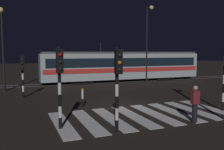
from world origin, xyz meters
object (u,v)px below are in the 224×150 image
(traffic_light_kerb_mid_left, at_px, (118,77))
(bollard_island_edge, at_px, (82,98))
(traffic_light_corner_near_left, at_px, (60,76))
(street_lamp_trackside_right, at_px, (148,35))
(traffic_light_corner_far_left, at_px, (23,70))
(pedestrian_waiting_at_kerb, at_px, (195,104))
(tram, at_px, (123,65))
(street_lamp_trackside_left, at_px, (2,39))

(traffic_light_kerb_mid_left, xyz_separation_m, bollard_island_edge, (-0.22, 4.92, -1.69))
(traffic_light_kerb_mid_left, height_order, bollard_island_edge, traffic_light_kerb_mid_left)
(traffic_light_corner_near_left, height_order, street_lamp_trackside_right, street_lamp_trackside_right)
(traffic_light_corner_far_left, distance_m, traffic_light_corner_near_left, 8.08)
(traffic_light_corner_near_left, bearing_deg, traffic_light_kerb_mid_left, -29.74)
(traffic_light_kerb_mid_left, bearing_deg, traffic_light_corner_far_left, 110.44)
(pedestrian_waiting_at_kerb, bearing_deg, tram, 78.16)
(traffic_light_kerb_mid_left, bearing_deg, traffic_light_corner_near_left, 150.26)
(street_lamp_trackside_left, height_order, bollard_island_edge, street_lamp_trackside_left)
(street_lamp_trackside_left, xyz_separation_m, bollard_island_edge, (4.60, -7.79, -3.71))
(tram, height_order, bollard_island_edge, tram)
(street_lamp_trackside_left, bearing_deg, pedestrian_waiting_at_kerb, -55.84)
(traffic_light_corner_far_left, xyz_separation_m, traffic_light_corner_near_left, (1.33, -7.97, 0.27))
(tram, bearing_deg, street_lamp_trackside_left, -166.08)
(traffic_light_kerb_mid_left, relative_size, traffic_light_corner_near_left, 1.00)
(bollard_island_edge, bearing_deg, traffic_light_corner_far_left, 127.02)
(traffic_light_kerb_mid_left, height_order, pedestrian_waiting_at_kerb, traffic_light_kerb_mid_left)
(bollard_island_edge, bearing_deg, traffic_light_kerb_mid_left, -87.49)
(street_lamp_trackside_left, bearing_deg, tram, 13.92)
(pedestrian_waiting_at_kerb, bearing_deg, street_lamp_trackside_left, 124.16)
(traffic_light_corner_near_left, bearing_deg, traffic_light_corner_far_left, 99.51)
(traffic_light_kerb_mid_left, relative_size, bollard_island_edge, 3.08)
(traffic_light_kerb_mid_left, distance_m, street_lamp_trackside_right, 17.16)
(traffic_light_corner_far_left, height_order, street_lamp_trackside_left, street_lamp_trackside_left)
(street_lamp_trackside_right, relative_size, pedestrian_waiting_at_kerb, 4.66)
(street_lamp_trackside_left, xyz_separation_m, pedestrian_waiting_at_kerb, (8.62, -12.70, -3.39))
(pedestrian_waiting_at_kerb, bearing_deg, traffic_light_corner_near_left, 168.69)
(tram, bearing_deg, traffic_light_corner_near_left, -122.32)
(traffic_light_corner_near_left, xyz_separation_m, street_lamp_trackside_right, (11.33, 13.01, 2.72))
(pedestrian_waiting_at_kerb, height_order, bollard_island_edge, pedestrian_waiting_at_kerb)
(traffic_light_kerb_mid_left, xyz_separation_m, street_lamp_trackside_left, (-4.82, 12.71, 2.01))
(traffic_light_corner_far_left, bearing_deg, pedestrian_waiting_at_kerb, -51.74)
(traffic_light_corner_near_left, bearing_deg, street_lamp_trackside_right, 48.96)
(traffic_light_corner_near_left, relative_size, tram, 0.19)
(traffic_light_kerb_mid_left, bearing_deg, street_lamp_trackside_right, 56.91)
(street_lamp_trackside_right, bearing_deg, traffic_light_kerb_mid_left, -123.09)
(traffic_light_corner_far_left, height_order, pedestrian_waiting_at_kerb, traffic_light_corner_far_left)
(street_lamp_trackside_right, height_order, pedestrian_waiting_at_kerb, street_lamp_trackside_right)
(pedestrian_waiting_at_kerb, bearing_deg, street_lamp_trackside_right, 68.98)
(traffic_light_corner_far_left, xyz_separation_m, street_lamp_trackside_right, (12.66, 5.04, 2.99))
(traffic_light_corner_far_left, distance_m, traffic_light_kerb_mid_left, 9.77)
(traffic_light_corner_far_left, height_order, traffic_light_corner_near_left, traffic_light_corner_near_left)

